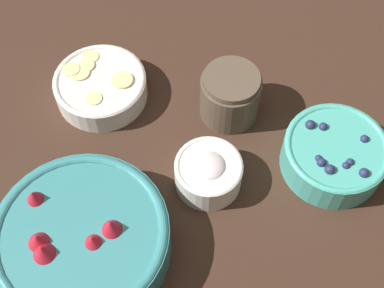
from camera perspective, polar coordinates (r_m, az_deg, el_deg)
ground_plane at (r=0.82m, az=-7.51°, el=-3.41°), size 4.00×4.00×0.00m
bowl_strawberries at (r=0.74m, az=-11.63°, el=-9.85°), size 0.24×0.24×0.09m
bowl_blueberries at (r=0.82m, az=14.95°, el=-1.00°), size 0.15×0.15×0.06m
bowl_bananas at (r=0.88m, az=-9.74°, el=6.16°), size 0.15×0.15×0.05m
bowl_cream at (r=0.78m, az=1.76°, el=-2.98°), size 0.10×0.10×0.06m
jar_chocolate at (r=0.84m, az=4.08°, el=5.10°), size 0.09×0.09×0.09m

